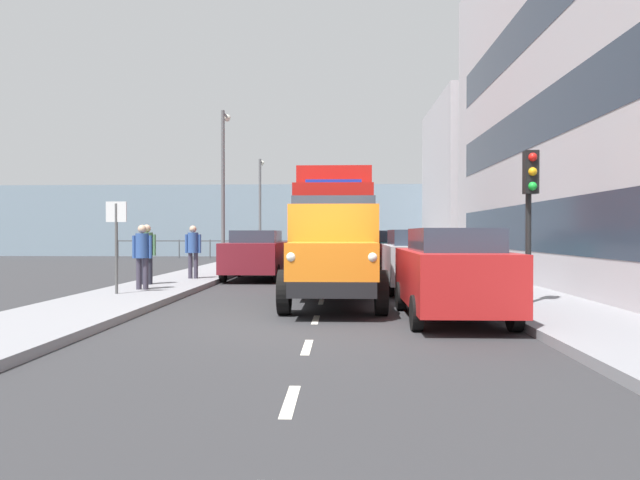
{
  "coord_description": "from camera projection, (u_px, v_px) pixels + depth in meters",
  "views": [
    {
      "loc": [
        -0.51,
        10.73,
        1.64
      ],
      "look_at": [
        0.16,
        -6.24,
        1.43
      ],
      "focal_mm": 32.53,
      "sensor_mm": 36.0,
      "label": 1
    }
  ],
  "objects": [
    {
      "name": "ground_plane",
      "position": [
        328.0,
        282.0,
        19.33
      ],
      "size": [
        80.0,
        80.0,
        0.0
      ],
      "primitive_type": "plane",
      "color": "#2D2D30"
    },
    {
      "name": "sidewalk_left",
      "position": [
        470.0,
        280.0,
        19.14
      ],
      "size": [
        2.46,
        36.15,
        0.15
      ],
      "primitive_type": "cube",
      "color": "gray",
      "rests_on": "ground_plane"
    },
    {
      "name": "sidewalk_right",
      "position": [
        188.0,
        279.0,
        19.51
      ],
      "size": [
        2.46,
        36.15,
        0.15
      ],
      "primitive_type": "cube",
      "color": "gray",
      "rests_on": "ground_plane"
    },
    {
      "name": "road_centreline_markings",
      "position": [
        327.0,
        284.0,
        18.51
      ],
      "size": [
        0.12,
        32.07,
        0.01
      ],
      "color": "silver",
      "rests_on": "ground_plane"
    },
    {
      "name": "building_far_block",
      "position": [
        499.0,
        182.0,
        34.33
      ],
      "size": [
        7.6,
        10.47,
        9.35
      ],
      "color": "#B7B2B7",
      "rests_on": "ground_plane"
    },
    {
      "name": "sea_horizon",
      "position": [
        335.0,
        220.0,
        40.35
      ],
      "size": [
        80.0,
        0.8,
        5.0
      ],
      "primitive_type": "cube",
      "color": "gray",
      "rests_on": "ground_plane"
    },
    {
      "name": "seawall_railing",
      "position": [
        335.0,
        244.0,
        36.78
      ],
      "size": [
        28.08,
        0.08,
        1.2
      ],
      "color": "#4C5156",
      "rests_on": "ground_plane"
    },
    {
      "name": "truck_vintage_orange",
      "position": [
        334.0,
        254.0,
        12.81
      ],
      "size": [
        2.17,
        5.64,
        2.43
      ],
      "color": "black",
      "rests_on": "ground_plane"
    },
    {
      "name": "lorry_cargo_red",
      "position": [
        335.0,
        221.0,
        20.97
      ],
      "size": [
        2.58,
        8.2,
        3.87
      ],
      "color": "red",
      "rests_on": "ground_plane"
    },
    {
      "name": "car_red_kerbside_near",
      "position": [
        451.0,
        272.0,
        10.86
      ],
      "size": [
        1.8,
        4.17,
        1.72
      ],
      "color": "#B21E1E",
      "rests_on": "ground_plane"
    },
    {
      "name": "car_silver_kerbside_1",
      "position": [
        416.0,
        259.0,
        16.17
      ],
      "size": [
        1.83,
        4.23,
        1.72
      ],
      "color": "#B7BABF",
      "rests_on": "ground_plane"
    },
    {
      "name": "car_teal_kerbside_2",
      "position": [
        396.0,
        252.0,
        22.0
      ],
      "size": [
        1.88,
        4.05,
        1.72
      ],
      "color": "#1E6670",
      "rests_on": "ground_plane"
    },
    {
      "name": "car_maroon_oppositeside_0",
      "position": [
        256.0,
        254.0,
        20.39
      ],
      "size": [
        1.95,
        4.35,
        1.72
      ],
      "color": "maroon",
      "rests_on": "ground_plane"
    },
    {
      "name": "pedestrian_couple_b",
      "position": [
        142.0,
        251.0,
        15.19
      ],
      "size": [
        0.53,
        0.34,
        1.7
      ],
      "color": "#383342",
      "rests_on": "sidewalk_right"
    },
    {
      "name": "pedestrian_by_lamp",
      "position": [
        147.0,
        249.0,
        16.68
      ],
      "size": [
        0.53,
        0.34,
        1.73
      ],
      "color": "black",
      "rests_on": "sidewalk_right"
    },
    {
      "name": "pedestrian_couple_a",
      "position": [
        193.0,
        247.0,
        18.85
      ],
      "size": [
        0.53,
        0.34,
        1.72
      ],
      "color": "#383342",
      "rests_on": "sidewalk_right"
    },
    {
      "name": "traffic_light_near",
      "position": [
        530.0,
        193.0,
        12.1
      ],
      "size": [
        0.28,
        0.41,
        3.2
      ],
      "color": "black",
      "rests_on": "sidewalk_left"
    },
    {
      "name": "lamp_post_promenade",
      "position": [
        224.0,
        175.0,
        25.02
      ],
      "size": [
        0.32,
        1.14,
        6.76
      ],
      "color": "#59595B",
      "rests_on": "sidewalk_right"
    },
    {
      "name": "lamp_post_far",
      "position": [
        260.0,
        198.0,
        36.69
      ],
      "size": [
        0.32,
        1.14,
        6.16
      ],
      "color": "#59595B",
      "rests_on": "sidewalk_right"
    },
    {
      "name": "street_sign",
      "position": [
        116.0,
        231.0,
        14.11
      ],
      "size": [
        0.5,
        0.07,
        2.25
      ],
      "color": "#4C4C4C",
      "rests_on": "sidewalk_right"
    }
  ]
}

